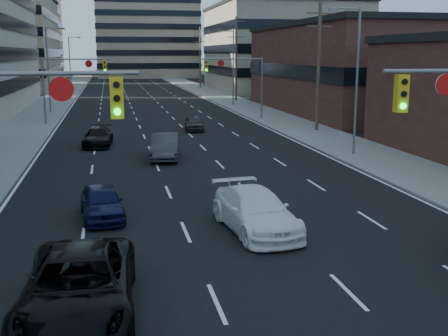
% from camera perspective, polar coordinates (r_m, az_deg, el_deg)
% --- Properties ---
extents(road_surface, '(18.00, 300.00, 0.02)m').
position_cam_1_polar(road_surface, '(137.37, -9.79, 8.78)').
color(road_surface, black).
rests_on(road_surface, ground).
extents(sidewalk_left, '(5.00, 300.00, 0.15)m').
position_cam_1_polar(sidewalk_left, '(137.49, -14.64, 8.60)').
color(sidewalk_left, slate).
rests_on(sidewalk_left, ground).
extents(sidewalk_right, '(5.00, 300.00, 0.15)m').
position_cam_1_polar(sidewalk_right, '(138.21, -4.97, 8.94)').
color(sidewalk_right, slate).
rests_on(sidewalk_right, ground).
extents(storefront_right_mid, '(20.00, 30.00, 9.00)m').
position_cam_1_polar(storefront_right_mid, '(63.80, 15.06, 9.56)').
color(storefront_right_mid, '#472119').
rests_on(storefront_right_mid, ground).
extents(office_right_far, '(22.00, 28.00, 14.00)m').
position_cam_1_polar(office_right_far, '(99.57, 5.75, 11.91)').
color(office_right_far, gray).
rests_on(office_right_far, ground).
extents(bg_block_left, '(24.00, 24.00, 20.00)m').
position_cam_1_polar(bg_block_left, '(149.11, -21.13, 12.23)').
color(bg_block_left, '#ADA089').
rests_on(bg_block_left, ground).
extents(bg_block_right, '(22.00, 22.00, 12.00)m').
position_cam_1_polar(bg_block_right, '(141.88, 3.41, 11.42)').
color(bg_block_right, gray).
rests_on(bg_block_right, ground).
extents(signal_far_left, '(6.09, 0.33, 6.00)m').
position_cam_1_polar(signal_far_left, '(52.31, -15.39, 8.97)').
color(signal_far_left, slate).
rests_on(signal_far_left, ground).
extents(signal_far_right, '(6.09, 0.33, 6.00)m').
position_cam_1_polar(signal_far_right, '(53.55, 1.46, 9.42)').
color(signal_far_right, slate).
rests_on(signal_far_right, ground).
extents(utility_pole_block, '(2.20, 0.28, 11.00)m').
position_cam_1_polar(utility_pole_block, '(46.21, 9.59, 10.76)').
color(utility_pole_block, '#4C3D2D').
rests_on(utility_pole_block, ground).
extents(utility_pole_midblock, '(2.20, 0.28, 11.00)m').
position_cam_1_polar(utility_pole_midblock, '(75.00, 1.24, 11.16)').
color(utility_pole_midblock, '#4C3D2D').
rests_on(utility_pole_midblock, ground).
extents(utility_pole_distant, '(2.20, 0.28, 11.00)m').
position_cam_1_polar(utility_pole_distant, '(104.47, -2.45, 11.27)').
color(utility_pole_distant, '#4C3D2D').
rests_on(utility_pole_distant, ground).
extents(streetlight_left_mid, '(2.03, 0.22, 9.00)m').
position_cam_1_polar(streetlight_left_mid, '(62.47, -17.30, 9.91)').
color(streetlight_left_mid, slate).
rests_on(streetlight_left_mid, ground).
extents(streetlight_left_far, '(2.03, 0.22, 9.00)m').
position_cam_1_polar(streetlight_left_far, '(97.36, -15.30, 10.43)').
color(streetlight_left_far, slate).
rests_on(streetlight_left_far, ground).
extents(streetlight_right_near, '(2.03, 0.22, 9.00)m').
position_cam_1_polar(streetlight_right_near, '(35.35, 13.14, 9.24)').
color(streetlight_right_near, slate).
rests_on(streetlight_right_near, ground).
extents(streetlight_right_far, '(2.03, 0.22, 9.00)m').
position_cam_1_polar(streetlight_right_far, '(68.75, 0.82, 10.52)').
color(streetlight_right_far, slate).
rests_on(streetlight_right_far, ground).
extents(black_pickup, '(2.93, 5.89, 1.60)m').
position_cam_1_polar(black_pickup, '(14.21, -14.56, -11.61)').
color(black_pickup, black).
rests_on(black_pickup, ground).
extents(white_van, '(2.65, 5.36, 1.50)m').
position_cam_1_polar(white_van, '(20.24, 3.23, -4.38)').
color(white_van, white).
rests_on(white_van, ground).
extents(sedan_blue, '(1.88, 3.94, 1.30)m').
position_cam_1_polar(sedan_blue, '(22.26, -12.32, -3.42)').
color(sedan_blue, black).
rests_on(sedan_blue, ground).
extents(sedan_grey_center, '(2.23, 4.81, 1.53)m').
position_cam_1_polar(sedan_grey_center, '(34.26, -6.02, 2.20)').
color(sedan_grey_center, '#363639').
rests_on(sedan_grey_center, ground).
extents(sedan_black_far, '(2.22, 4.60, 1.29)m').
position_cam_1_polar(sedan_black_far, '(39.73, -12.68, 3.10)').
color(sedan_black_far, black).
rests_on(sedan_black_far, ground).
extents(sedan_grey_right, '(1.82, 3.81, 1.26)m').
position_cam_1_polar(sedan_grey_right, '(46.80, -3.06, 4.58)').
color(sedan_grey_right, '#323234').
rests_on(sedan_grey_right, ground).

